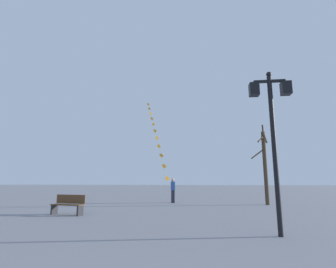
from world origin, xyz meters
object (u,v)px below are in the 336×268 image
(twin_lantern_lamp_post, at_px, (272,119))
(kite_flyer, at_px, (173,190))
(park_bench, at_px, (68,205))
(bare_tree, at_px, (265,163))
(kite_train, at_px, (156,134))

(twin_lantern_lamp_post, xyz_separation_m, kite_flyer, (-4.13, 10.81, -2.45))
(twin_lantern_lamp_post, bearing_deg, park_bench, 155.86)
(kite_flyer, bearing_deg, twin_lantern_lamp_post, -175.49)
(kite_flyer, height_order, bare_tree, bare_tree)
(kite_train, relative_size, bare_tree, 3.27)
(bare_tree, bearing_deg, park_bench, -148.64)
(twin_lantern_lamp_post, height_order, kite_train, kite_train)
(kite_train, height_order, bare_tree, kite_train)
(kite_flyer, distance_m, bare_tree, 6.55)
(kite_flyer, xyz_separation_m, bare_tree, (6.25, -0.83, 1.79))
(twin_lantern_lamp_post, relative_size, kite_train, 0.28)
(park_bench, bearing_deg, bare_tree, 43.71)
(bare_tree, height_order, park_bench, bare_tree)
(bare_tree, bearing_deg, twin_lantern_lamp_post, -101.99)
(kite_train, bearing_deg, bare_tree, -50.60)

